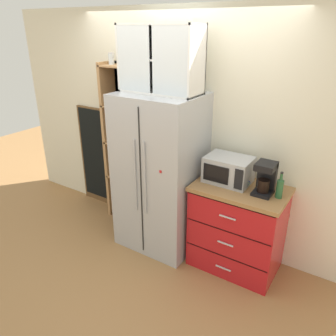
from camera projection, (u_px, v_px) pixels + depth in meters
ground_plane at (161, 240)px, 3.93m from camera, size 10.61×10.61×0.00m
wall_back_cream at (179, 129)px, 3.73m from camera, size 4.92×0.10×2.55m
refrigerator at (160, 173)px, 3.59m from camera, size 0.85×0.71×1.74m
pantry_shelf_column at (126, 142)px, 4.09m from camera, size 0.49×0.30×2.07m
counter_cabinet at (237, 227)px, 3.35m from camera, size 0.89×0.59×0.92m
microwave at (228, 170)px, 3.24m from camera, size 0.44×0.33×0.26m
coffee_maker at (265, 178)px, 3.01m from camera, size 0.17×0.20×0.31m
mug_sage at (242, 183)px, 3.17m from camera, size 0.12×0.09×0.08m
mug_navy at (243, 182)px, 3.17m from camera, size 0.12×0.09×0.10m
bottle_green at (280, 187)px, 2.94m from camera, size 0.06×0.06×0.25m
upper_cabinet at (162, 59)px, 3.16m from camera, size 0.82×0.32×0.64m
chalkboard_menu at (98, 157)px, 4.54m from camera, size 0.60×0.04×1.37m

